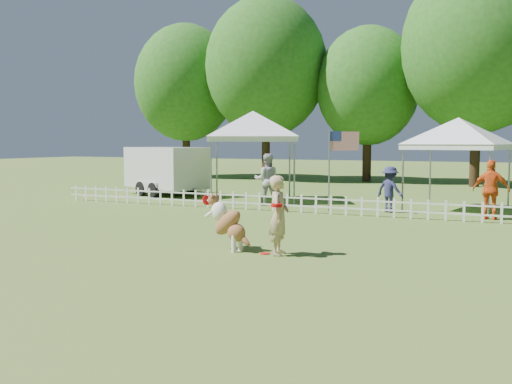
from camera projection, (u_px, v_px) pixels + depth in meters
ground at (239, 254)px, 11.72m from camera, size 120.00×120.00×0.00m
picket_fence at (338, 205)px, 18.02m from camera, size 22.00×0.08×0.60m
handler at (279, 215)px, 11.56m from camera, size 0.51×0.66×1.62m
dog at (228, 223)px, 12.08m from camera, size 1.20×0.65×1.18m
frisbee_on_turf at (265, 253)px, 11.71m from camera, size 0.24×0.24×0.02m
canopy_tent_left at (253, 157)px, 22.31m from camera, size 4.41×4.41×3.43m
canopy_tent_right at (457, 165)px, 18.99m from camera, size 3.42×3.42×3.04m
cargo_trailer at (167, 171)px, 24.63m from camera, size 5.27×3.79×2.12m
flag_pole at (329, 171)px, 18.89m from camera, size 1.00×0.50×2.71m
spectator_a at (267, 180)px, 20.67m from camera, size 1.13×1.03×1.88m
spectator_b at (390, 189)px, 18.60m from camera, size 1.12×0.91×1.51m
spectator_c at (491, 190)px, 16.86m from camera, size 1.08×0.54×1.78m
tree_far_left at (186, 93)px, 37.43m from camera, size 6.60×6.60×11.00m
tree_left at (266, 81)px, 34.40m from camera, size 7.40×7.40×12.00m
tree_center_left at (368, 97)px, 32.87m from camera, size 6.00×6.00×9.80m
tree_center_right at (478, 63)px, 28.86m from camera, size 7.60×7.60×12.60m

